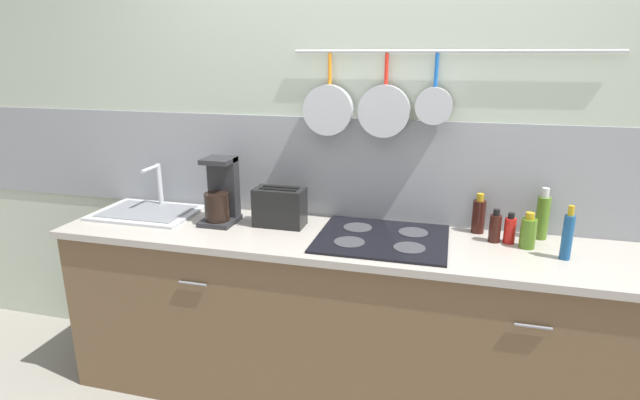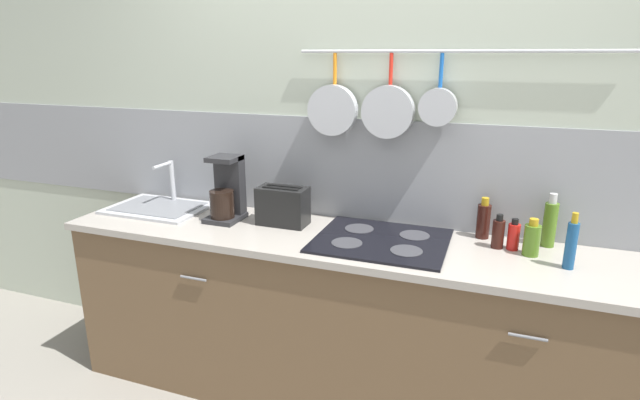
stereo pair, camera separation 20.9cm
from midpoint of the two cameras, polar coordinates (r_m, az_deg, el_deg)
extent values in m
cube|color=#B2BCA8|center=(2.55, 9.24, 6.49)|extent=(7.20, 0.06, 2.60)
cube|color=gray|center=(2.58, 9.07, 3.29)|extent=(7.20, 0.07, 0.53)
cylinder|color=#B7BABF|center=(2.42, 17.59, 15.91)|extent=(1.47, 0.02, 0.02)
cylinder|color=orange|center=(2.52, 4.19, 14.73)|extent=(0.02, 0.02, 0.15)
cylinder|color=#B7BABF|center=(2.50, 3.90, 10.19)|extent=(0.25, 0.06, 0.25)
cylinder|color=red|center=(2.45, 10.63, 14.50)|extent=(0.02, 0.02, 0.14)
cylinder|color=#B7BABF|center=(2.44, 10.26, 9.87)|extent=(0.25, 0.06, 0.25)
cylinder|color=#1959B2|center=(2.42, 16.19, 14.03)|extent=(0.02, 0.02, 0.15)
cylinder|color=#B7BABF|center=(2.40, 15.82, 10.18)|extent=(0.17, 0.07, 0.17)
cube|color=brown|center=(2.55, 6.81, -14.42)|extent=(2.96, 0.54, 0.86)
cylinder|color=slate|center=(2.45, -11.91, -8.81)|extent=(0.14, 0.01, 0.01)
cylinder|color=slate|center=(2.14, 25.38, -14.05)|extent=(0.14, 0.01, 0.01)
cube|color=#A59E93|center=(2.35, 7.17, -5.06)|extent=(3.00, 0.58, 0.03)
cube|color=#B7BABF|center=(2.90, -16.06, -0.91)|extent=(0.53, 0.39, 0.01)
cube|color=slate|center=(2.90, -16.07, -0.73)|extent=(0.45, 0.31, 0.00)
cylinder|color=#B7BABF|center=(2.98, -14.61, 2.00)|extent=(0.03, 0.03, 0.25)
cylinder|color=#B7BABF|center=(2.89, -15.64, 3.82)|extent=(0.02, 0.15, 0.02)
cube|color=#262628|center=(2.64, -8.54, -2.06)|extent=(0.17, 0.20, 0.02)
cube|color=#262628|center=(2.64, -8.02, 1.56)|extent=(0.15, 0.07, 0.34)
cylinder|color=black|center=(2.59, -8.88, -0.49)|extent=(0.12, 0.12, 0.14)
cube|color=#262628|center=(2.57, -8.62, 4.68)|extent=(0.15, 0.15, 0.02)
cube|color=black|center=(2.52, -1.90, -0.73)|extent=(0.25, 0.14, 0.19)
cube|color=black|center=(2.47, -2.14, 1.31)|extent=(0.19, 0.02, 0.00)
cube|color=black|center=(2.51, -1.72, 1.58)|extent=(0.19, 0.02, 0.00)
cube|color=black|center=(2.56, -4.69, 0.41)|extent=(0.02, 0.02, 0.02)
cube|color=black|center=(2.35, 9.58, -4.63)|extent=(0.60, 0.51, 0.01)
cylinder|color=#38383D|center=(2.28, 5.73, -4.94)|extent=(0.14, 0.14, 0.00)
cylinder|color=#38383D|center=(2.23, 12.52, -5.73)|extent=(0.14, 0.14, 0.00)
cylinder|color=#38383D|center=(2.46, 6.95, -3.30)|extent=(0.14, 0.14, 0.00)
cylinder|color=#38383D|center=(2.42, 13.22, -3.99)|extent=(0.14, 0.14, 0.00)
cylinder|color=#33140F|center=(2.50, 20.48, -2.34)|extent=(0.06, 0.06, 0.16)
cylinder|color=#B28C19|center=(2.47, 20.70, -0.19)|extent=(0.03, 0.03, 0.04)
cylinder|color=#33140F|center=(2.40, 22.07, -3.68)|extent=(0.05, 0.05, 0.13)
cylinder|color=black|center=(2.37, 22.27, -1.91)|extent=(0.03, 0.03, 0.03)
cylinder|color=red|center=(2.41, 23.60, -3.93)|extent=(0.05, 0.05, 0.12)
cylinder|color=black|center=(2.38, 23.79, -2.31)|extent=(0.03, 0.03, 0.03)
cylinder|color=#4C721E|center=(2.37, 25.41, -4.23)|extent=(0.07, 0.07, 0.14)
cylinder|color=#B28C19|center=(2.35, 25.65, -2.34)|extent=(0.04, 0.04, 0.03)
cylinder|color=#4C721E|center=(2.50, 26.98, -2.58)|extent=(0.06, 0.06, 0.20)
cylinder|color=beige|center=(2.47, 27.35, 0.12)|extent=(0.03, 0.03, 0.04)
cylinder|color=navy|center=(2.29, 29.14, -4.65)|extent=(0.04, 0.04, 0.19)
cylinder|color=#B28C19|center=(2.26, 29.55, -1.84)|extent=(0.02, 0.02, 0.04)
camera|label=1|loc=(0.10, -87.44, 0.75)|focal=28.00mm
camera|label=2|loc=(0.10, 92.56, -0.75)|focal=28.00mm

